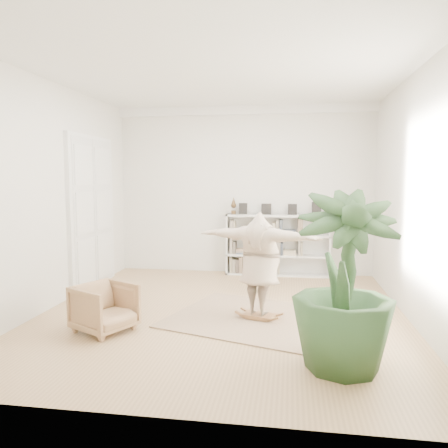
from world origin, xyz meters
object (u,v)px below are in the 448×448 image
object	(u,v)px
rocker_board	(259,315)
houseplant	(344,281)
person	(260,261)
bookshelf	(277,246)
armchair	(105,308)

from	to	relation	value
rocker_board	houseplant	distance (m)	2.04
houseplant	rocker_board	bearing A→B (deg)	123.46
rocker_board	houseplant	size ratio (longest dim) A/B	0.27
rocker_board	houseplant	xyz separation A→B (m)	(1.01, -1.52, 0.91)
rocker_board	person	bearing A→B (deg)	-162.47
bookshelf	armchair	xyz separation A→B (m)	(-2.20, -3.85, -0.31)
bookshelf	rocker_board	size ratio (longest dim) A/B	4.16
rocker_board	bookshelf	bearing A→B (deg)	104.42
armchair	houseplant	bearing A→B (deg)	-76.21
bookshelf	houseplant	world-z (taller)	houseplant
bookshelf	person	size ratio (longest dim) A/B	1.19
armchair	person	xyz separation A→B (m)	(2.03, 0.81, 0.54)
houseplant	person	bearing A→B (deg)	123.46
bookshelf	houseplant	bearing A→B (deg)	-79.54
bookshelf	armchair	size ratio (longest dim) A/B	3.07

